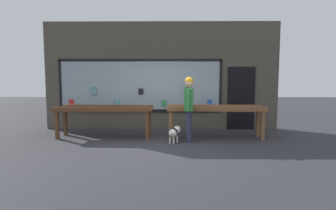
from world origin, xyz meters
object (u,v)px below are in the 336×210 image
Objects in this scene: person_browsing at (189,104)px; display_table_right at (215,112)px; display_table_left at (104,112)px; small_dog at (174,132)px.

display_table_right is at bearing -52.75° from person_browsing.
person_browsing reaches higher than display_table_right.
person_browsing is (-0.79, -0.45, 0.27)m from display_table_right.
small_dog is (2.02, -0.64, -0.46)m from display_table_left.
display_table_left is at bearing 98.31° from small_dog.
display_table_left is 1.00× the size of display_table_right.
small_dog is at bearing 122.85° from person_browsing.
person_browsing is (2.41, -0.45, 0.28)m from display_table_left.
display_table_left is 1.59× the size of person_browsing.
display_table_right reaches higher than small_dog.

